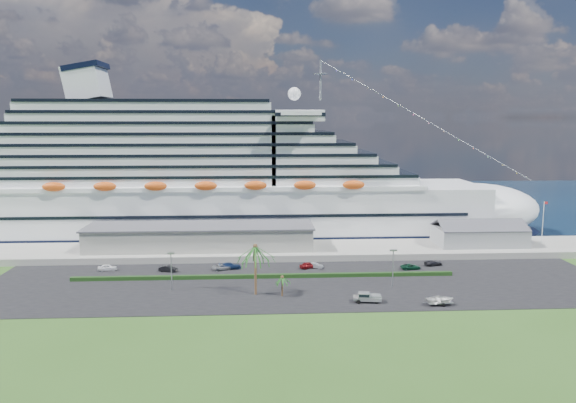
{
  "coord_description": "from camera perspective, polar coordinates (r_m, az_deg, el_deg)",
  "views": [
    {
      "loc": [
        -9.42,
        -109.58,
        36.82
      ],
      "look_at": [
        -1.78,
        30.0,
        15.86
      ],
      "focal_mm": 35.0,
      "sensor_mm": 36.0,
      "label": 1
    }
  ],
  "objects": [
    {
      "name": "parked_car_7",
      "position": [
        145.75,
        14.52,
        -6.06
      ],
      "size": [
        5.0,
        2.94,
        1.36
      ],
      "primitive_type": "imported",
      "rotation": [
        0.0,
        0.0,
        1.81
      ],
      "color": "black",
      "rests_on": "asphalt_lot"
    },
    {
      "name": "hedge",
      "position": [
        130.71,
        -2.41,
        -7.58
      ],
      "size": [
        88.0,
        1.1,
        0.9
      ],
      "primitive_type": "cube",
      "color": "black",
      "rests_on": "asphalt_lot"
    },
    {
      "name": "flagpole",
      "position": [
        171.76,
        24.49,
        -1.82
      ],
      "size": [
        1.08,
        0.16,
        12.0
      ],
      "color": "silver",
      "rests_on": "wharf"
    },
    {
      "name": "parked_car_1",
      "position": [
        138.73,
        -12.08,
        -6.7
      ],
      "size": [
        4.66,
        2.67,
        1.45
      ],
      "primitive_type": "imported",
      "rotation": [
        0.0,
        0.0,
        1.3
      ],
      "color": "black",
      "rests_on": "asphalt_lot"
    },
    {
      "name": "wharf",
      "position": [
        154.12,
        0.46,
        -4.95
      ],
      "size": [
        240.0,
        20.0,
        1.8
      ],
      "primitive_type": "cube",
      "color": "gray",
      "rests_on": "ground"
    },
    {
      "name": "parked_car_4",
      "position": [
        138.77,
        2.12,
        -6.48
      ],
      "size": [
        4.95,
        3.41,
        1.56
      ],
      "primitive_type": "imported",
      "rotation": [
        0.0,
        0.0,
        1.95
      ],
      "color": "maroon",
      "rests_on": "asphalt_lot"
    },
    {
      "name": "cruise_ship",
      "position": [
        175.16,
        -7.08,
        1.86
      ],
      "size": [
        191.0,
        38.0,
        54.0
      ],
      "color": "silver",
      "rests_on": "ground"
    },
    {
      "name": "parked_car_2",
      "position": [
        138.28,
        -6.69,
        -6.64
      ],
      "size": [
        5.31,
        3.88,
        1.34
      ],
      "primitive_type": "imported",
      "rotation": [
        0.0,
        0.0,
        1.95
      ],
      "color": "gray",
      "rests_on": "asphalt_lot"
    },
    {
      "name": "parked_car_6",
      "position": [
        141.0,
        12.36,
        -6.48
      ],
      "size": [
        5.01,
        2.75,
        1.33
      ],
      "primitive_type": "imported",
      "rotation": [
        0.0,
        0.0,
        1.69
      ],
      "color": "#0E3925",
      "rests_on": "asphalt_lot"
    },
    {
      "name": "asphalt_lot",
      "position": [
        126.41,
        1.29,
        -8.38
      ],
      "size": [
        140.0,
        38.0,
        0.12
      ],
      "primitive_type": "cube",
      "color": "black",
      "rests_on": "ground"
    },
    {
      "name": "lamp_post_left",
      "position": [
        123.13,
        -11.78,
        -6.47
      ],
      "size": [
        1.6,
        0.35,
        8.27
      ],
      "color": "gray",
      "rests_on": "asphalt_lot"
    },
    {
      "name": "palm_tall",
      "position": [
        116.89,
        -3.34,
        -5.16
      ],
      "size": [
        8.82,
        8.82,
        11.13
      ],
      "color": "#47301E",
      "rests_on": "ground"
    },
    {
      "name": "pickup_truck",
      "position": [
        115.12,
        8.01,
        -9.58
      ],
      "size": [
        5.86,
        2.81,
        1.98
      ],
      "color": "black",
      "rests_on": "asphalt_lot"
    },
    {
      "name": "lamp_post_right",
      "position": [
        125.22,
        10.62,
        -6.18
      ],
      "size": [
        1.6,
        0.35,
        8.27
      ],
      "color": "gray",
      "rests_on": "asphalt_lot"
    },
    {
      "name": "terminal_building",
      "position": [
        153.71,
        -8.9,
        -3.52
      ],
      "size": [
        61.0,
        15.0,
        6.3
      ],
      "color": "gray",
      "rests_on": "wharf"
    },
    {
      "name": "palm_short",
      "position": [
        116.98,
        -0.6,
        -7.94
      ],
      "size": [
        3.53,
        3.53,
        4.56
      ],
      "color": "#47301E",
      "rests_on": "ground"
    },
    {
      "name": "parked_car_3",
      "position": [
        138.75,
        -5.92,
        -6.52
      ],
      "size": [
        5.75,
        3.15,
        1.58
      ],
      "primitive_type": "imported",
      "rotation": [
        0.0,
        0.0,
        1.75
      ],
      "color": "navy",
      "rests_on": "asphalt_lot"
    },
    {
      "name": "boat_trailer",
      "position": [
        116.17,
        15.21,
        -9.58
      ],
      "size": [
        6.43,
        4.48,
        1.81
      ],
      "color": "gray",
      "rests_on": "asphalt_lot"
    },
    {
      "name": "ground",
      "position": [
        115.98,
        1.72,
        -9.99
      ],
      "size": [
        420.0,
        420.0,
        0.0
      ],
      "primitive_type": "plane",
      "color": "#2C511B",
      "rests_on": "ground"
    },
    {
      "name": "water",
      "position": [
        242.57,
        -0.87,
        -0.2
      ],
      "size": [
        420.0,
        160.0,
        0.02
      ],
      "primitive_type": "cube",
      "color": "black",
      "rests_on": "ground"
    },
    {
      "name": "parked_car_0",
      "position": [
        143.46,
        -17.86,
        -6.4
      ],
      "size": [
        4.71,
        2.4,
        1.54
      ],
      "primitive_type": "imported",
      "rotation": [
        0.0,
        0.0,
        1.7
      ],
      "color": "white",
      "rests_on": "asphalt_lot"
    },
    {
      "name": "port_shed",
      "position": [
        164.92,
        18.84,
        -3.28
      ],
      "size": [
        24.0,
        12.31,
        7.37
      ],
      "color": "gray",
      "rests_on": "wharf"
    },
    {
      "name": "parked_car_5",
      "position": [
        139.0,
        2.76,
        -6.51
      ],
      "size": [
        4.22,
        2.76,
        1.31
      ],
      "primitive_type": "imported",
      "rotation": [
        0.0,
        0.0,
        1.19
      ],
      "color": "#989A9F",
      "rests_on": "asphalt_lot"
    }
  ]
}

